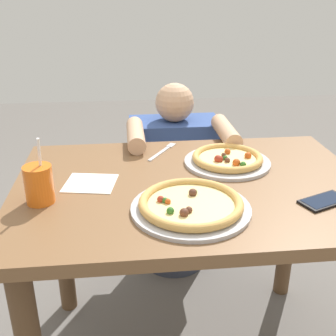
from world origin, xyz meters
name	(u,v)px	position (x,y,z in m)	size (l,w,h in m)	color
dining_table	(191,215)	(0.00, 0.00, 0.63)	(1.15, 0.80, 0.75)	brown
pizza_near	(191,205)	(-0.03, -0.18, 0.77)	(0.34, 0.34, 0.04)	#B7B7BC
pizza_far	(227,159)	(0.15, 0.14, 0.77)	(0.31, 0.31, 0.04)	#B7B7BC
drink_cup_colored	(39,184)	(-0.47, -0.08, 0.81)	(0.08, 0.08, 0.20)	orange
paper_napkin	(90,183)	(-0.33, 0.03, 0.75)	(0.16, 0.14, 0.00)	white
fork	(163,151)	(-0.07, 0.29, 0.75)	(0.13, 0.18, 0.00)	silver
cell_phone	(324,201)	(0.37, -0.17, 0.75)	(0.17, 0.13, 0.01)	black
diner_seated	(174,190)	(0.02, 0.62, 0.41)	(0.44, 0.54, 0.94)	#333847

